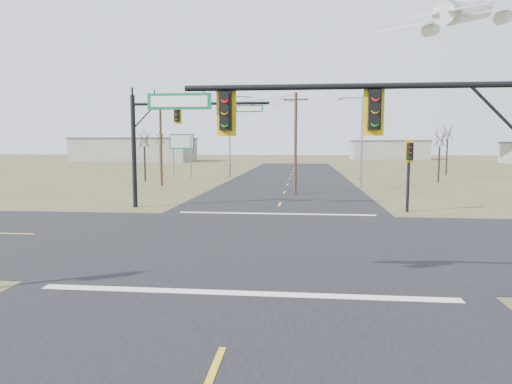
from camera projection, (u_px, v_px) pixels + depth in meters
ground at (266, 240)px, 20.41m from camera, size 320.00×320.00×0.00m
road_ew at (266, 239)px, 20.41m from camera, size 160.00×14.00×0.02m
road_ns at (266, 239)px, 20.41m from camera, size 14.00×160.00×0.02m
stop_bar_near at (244, 293)px, 12.99m from camera, size 12.00×0.40×0.01m
stop_bar_far at (276, 214)px, 27.83m from camera, size 12.00×0.40×0.01m
mast_arm_near at (376, 129)px, 12.14m from camera, size 10.33×0.40×6.39m
mast_arm_far at (175, 127)px, 30.08m from camera, size 9.25×0.41×7.49m
pedestal_signal_ne at (409, 160)px, 28.31m from camera, size 0.64×0.56×4.51m
utility_pole_near at (296, 141)px, 38.54m from camera, size 2.10×0.29×8.56m
utility_pole_far at (161, 142)px, 46.24m from camera, size 2.04×0.77×8.61m
highway_sign at (182, 147)px, 55.78m from camera, size 2.85×0.80×5.48m
streetlight_a at (360, 137)px, 44.13m from camera, size 2.48×0.28×8.89m
streetlight_c at (231, 131)px, 58.07m from camera, size 2.92×0.39×10.43m
bare_tree_a at (144, 138)px, 51.83m from camera, size 2.62×2.62×6.26m
bare_tree_b at (160, 137)px, 65.45m from camera, size 2.95×2.95×6.62m
bare_tree_c at (440, 138)px, 50.95m from camera, size 3.23×3.23×6.32m
bare_tree_d at (448, 132)px, 62.17m from camera, size 3.10×3.10×7.24m
warehouse_left at (135, 150)px, 113.27m from camera, size 28.00×14.00×5.50m
warehouse_mid at (388, 150)px, 126.38m from camera, size 20.00×12.00×5.00m
jet_airliner at (466, 11)px, 75.46m from camera, size 30.46×30.73×14.49m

